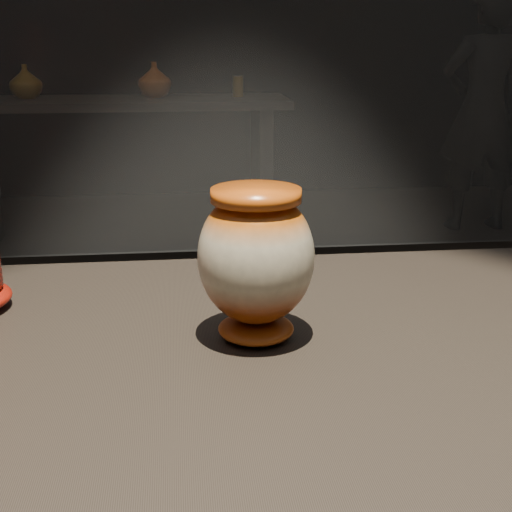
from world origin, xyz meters
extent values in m
cube|color=black|center=(0.00, 0.00, 0.88)|extent=(2.00, 0.80, 0.05)
ellipsoid|color=maroon|center=(-0.13, 0.05, 0.91)|extent=(0.11, 0.11, 0.03)
ellipsoid|color=beige|center=(-0.13, 0.05, 1.01)|extent=(0.17, 0.17, 0.18)
cylinder|color=#CD5D13|center=(-0.13, 0.05, 1.09)|extent=(0.13, 0.13, 0.02)
cube|color=black|center=(-0.55, 3.58, 0.88)|extent=(2.00, 0.60, 0.05)
cube|color=black|center=(0.30, 3.58, 0.42)|extent=(0.08, 0.50, 0.85)
imported|color=brown|center=(-1.09, 3.62, 1.00)|extent=(0.26, 0.26, 0.20)
imported|color=maroon|center=(-0.34, 3.63, 1.00)|extent=(0.28, 0.28, 0.21)
cylinder|color=brown|center=(0.16, 3.61, 0.96)|extent=(0.06, 0.06, 0.12)
imported|color=black|center=(1.77, 3.71, 0.79)|extent=(0.58, 0.39, 1.58)
camera|label=1|loc=(-0.23, -0.81, 1.29)|focal=50.00mm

